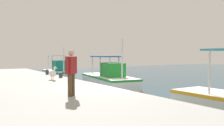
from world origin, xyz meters
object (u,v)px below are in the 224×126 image
object	(u,v)px
mooring_bollard_third	(73,77)
fishing_boat_second	(109,78)
mooring_bollard_nearest	(47,72)
mooring_bollard_second	(61,75)
pelican	(53,73)
fishing_boat_nearest	(58,72)
fisherman_standing	(71,71)

from	to	relation	value
mooring_bollard_third	fishing_boat_second	bearing A→B (deg)	114.28
mooring_bollard_nearest	mooring_bollard_second	world-z (taller)	mooring_bollard_nearest
mooring_bollard_third	pelican	bearing A→B (deg)	-136.37
fishing_boat_nearest	fisherman_standing	world-z (taller)	fishing_boat_nearest
mooring_bollard_nearest	mooring_bollard_third	bearing A→B (deg)	0.00
pelican	mooring_bollard_nearest	size ratio (longest dim) A/B	2.56
fisherman_standing	mooring_bollard_second	xyz separation A→B (m)	(-7.19, 2.20, -0.76)
mooring_bollard_second	mooring_bollard_nearest	bearing A→B (deg)	-180.00
pelican	mooring_bollard_second	size ratio (longest dim) A/B	2.76
fishing_boat_nearest	pelican	xyz separation A→B (m)	(8.30, -3.28, 0.59)
fishing_boat_second	mooring_bollard_second	xyz separation A→B (m)	(-0.47, -3.47, 0.37)
pelican	mooring_bollard_nearest	xyz separation A→B (m)	(-4.08, 0.91, -0.21)
fisherman_standing	mooring_bollard_nearest	world-z (taller)	fisherman_standing
pelican	mooring_bollard_third	bearing A→B (deg)	43.63
fisherman_standing	mooring_bollard_second	size ratio (longest dim) A/B	4.81
fishing_boat_second	fisherman_standing	world-z (taller)	fishing_boat_second
fishing_boat_second	pelican	xyz separation A→B (m)	(0.61, -4.38, 0.60)
fishing_boat_nearest	fisherman_standing	bearing A→B (deg)	-17.61
mooring_bollard_second	mooring_bollard_third	size ratio (longest dim) A/B	1.00
fishing_boat_nearest	mooring_bollard_third	bearing A→B (deg)	-14.37
pelican	mooring_bollard_second	bearing A→B (deg)	139.84
mooring_bollard_nearest	mooring_bollard_third	size ratio (longest dim) A/B	1.08
fisherman_standing	mooring_bollard_third	world-z (taller)	fisherman_standing
pelican	fisherman_standing	size ratio (longest dim) A/B	0.57
pelican	mooring_bollard_third	size ratio (longest dim) A/B	2.76
fishing_boat_second	mooring_bollard_second	distance (m)	3.52
fishing_boat_second	mooring_bollard_third	distance (m)	3.83
mooring_bollard_nearest	mooring_bollard_second	distance (m)	3.01
mooring_bollard_nearest	mooring_bollard_third	distance (m)	5.04
fishing_boat_second	pelican	distance (m)	4.46
fishing_boat_nearest	mooring_bollard_nearest	size ratio (longest dim) A/B	12.89
fisherman_standing	mooring_bollard_second	world-z (taller)	fisherman_standing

